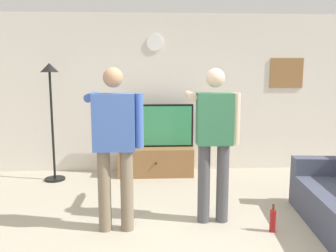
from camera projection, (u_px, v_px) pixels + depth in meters
The scene contains 10 objects.
ground_plane at pixel (180, 252), 3.36m from camera, with size 8.40×8.40×0.00m, color #B2A893.
back_wall at pixel (166, 94), 6.06m from camera, with size 6.40×0.10×2.70m, color silver.
tv_stand at pixel (156, 161), 5.88m from camera, with size 1.24×0.52×0.47m.
television at pixel (156, 126), 5.83m from camera, with size 1.26×0.07×0.72m.
wall_clock at pixel (155, 43), 5.86m from camera, with size 0.28×0.28×0.03m, color white.
framed_picture at pixel (286, 73), 6.06m from camera, with size 0.58×0.04×0.51m, color olive.
floor_lamp at pixel (51, 97), 5.41m from camera, with size 0.32×0.32×1.86m.
person_standing_nearer_lamp at pixel (115, 139), 3.70m from camera, with size 0.62×0.78×1.77m.
person_standing_nearer_couch at pixel (214, 137), 3.93m from camera, with size 0.57×0.78×1.76m.
beverage_bottle at pixel (273, 220), 3.78m from camera, with size 0.07×0.07×0.31m.
Camera 1 is at (-0.28, -3.12, 1.73)m, focal length 37.22 mm.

